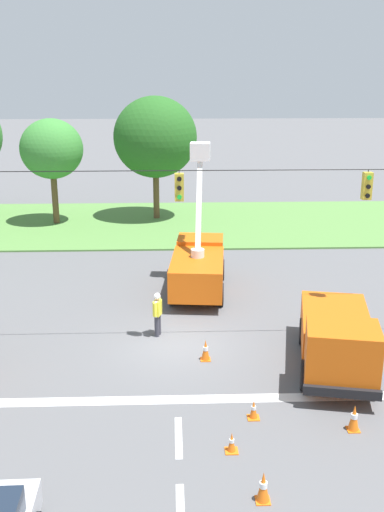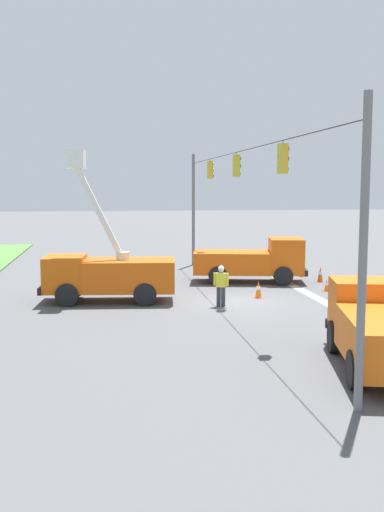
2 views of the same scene
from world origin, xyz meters
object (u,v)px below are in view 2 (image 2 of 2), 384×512
object	(u,v)px
road_worker	(221,283)
utility_truck_support_far	(254,260)
traffic_cone_foreground_left	(302,270)
traffic_cone_near_bucket	(364,288)
traffic_cone_mid_left	(258,289)
traffic_cone_mid_right	(327,285)
traffic_cone_lane_edge_a	(320,274)
utility_truck_bucket_lift	(107,272)
utility_truck_support_near	(379,328)

from	to	relation	value
road_worker	utility_truck_support_far	bearing A→B (deg)	-25.88
traffic_cone_foreground_left	traffic_cone_near_bucket	size ratio (longest dim) A/B	1.33
road_worker	traffic_cone_near_bucket	distance (m)	7.79
traffic_cone_mid_left	traffic_cone_mid_right	bearing A→B (deg)	-72.05
traffic_cone_mid_left	utility_truck_support_far	bearing A→B (deg)	-11.37
utility_truck_support_far	traffic_cone_foreground_left	distance (m)	3.71
traffic_cone_lane_edge_a	utility_truck_bucket_lift	bearing A→B (deg)	109.20
utility_truck_bucket_lift	traffic_cone_near_bucket	xyz separation A→B (m)	(0.35, -12.26, -1.08)
road_worker	traffic_cone_foreground_left	distance (m)	10.01
utility_truck_bucket_lift	utility_truck_support_far	xyz separation A→B (m)	(4.38, -7.80, -0.18)
utility_truck_bucket_lift	traffic_cone_foreground_left	world-z (taller)	utility_truck_bucket_lift
utility_truck_support_far	traffic_cone_foreground_left	size ratio (longest dim) A/B	8.06
utility_truck_support_far	traffic_cone_mid_left	world-z (taller)	utility_truck_support_far
utility_truck_bucket_lift	utility_truck_support_near	size ratio (longest dim) A/B	1.07
utility_truck_bucket_lift	traffic_cone_foreground_left	bearing A→B (deg)	-61.52
utility_truck_support_far	traffic_cone_lane_edge_a	bearing A→B (deg)	-96.68
traffic_cone_near_bucket	traffic_cone_mid_left	bearing A→B (deg)	94.35
traffic_cone_lane_edge_a	utility_truck_support_far	bearing A→B (deg)	83.32
traffic_cone_near_bucket	utility_truck_support_far	bearing A→B (deg)	47.86
road_worker	traffic_cone_mid_left	bearing A→B (deg)	-50.40
utility_truck_support_far	traffic_cone_mid_left	distance (m)	4.60
utility_truck_support_near	traffic_cone_lane_edge_a	bearing A→B (deg)	-14.33
traffic_cone_foreground_left	traffic_cone_mid_left	xyz separation A→B (m)	(-6.05, 4.14, 0.00)
utility_truck_support_far	utility_truck_support_near	bearing A→B (deg)	179.06
utility_truck_support_near	traffic_cone_foreground_left	xyz separation A→B (m)	(17.05, -3.50, -0.78)
utility_truck_support_far	road_worker	size ratio (longest dim) A/B	3.56
utility_truck_bucket_lift	traffic_cone_lane_edge_a	bearing A→B (deg)	-70.80
road_worker	traffic_cone_lane_edge_a	world-z (taller)	road_worker
traffic_cone_near_bucket	traffic_cone_foreground_left	bearing A→B (deg)	12.09
utility_truck_support_near	traffic_cone_mid_right	world-z (taller)	utility_truck_support_near
utility_truck_support_near	traffic_cone_foreground_left	bearing A→B (deg)	-11.61
traffic_cone_near_bucket	traffic_cone_mid_right	bearing A→B (deg)	62.90
traffic_cone_foreground_left	traffic_cone_near_bucket	world-z (taller)	traffic_cone_foreground_left
traffic_cone_mid_left	traffic_cone_mid_right	distance (m)	3.96
road_worker	traffic_cone_mid_right	xyz separation A→B (m)	(2.96, -5.87, -0.71)
road_worker	traffic_cone_lane_edge_a	distance (m)	8.77
utility_truck_bucket_lift	utility_truck_support_near	xyz separation A→B (m)	(-11.05, -7.55, -0.19)
road_worker	traffic_cone_foreground_left	world-z (taller)	road_worker
utility_truck_support_near	utility_truck_support_far	world-z (taller)	utility_truck_support_far
utility_truck_support_near	road_worker	world-z (taller)	utility_truck_support_near
traffic_cone_mid_right	utility_truck_support_far	bearing A→B (deg)	41.70
traffic_cone_foreground_left	utility_truck_support_near	bearing A→B (deg)	168.39
traffic_cone_mid_left	traffic_cone_near_bucket	world-z (taller)	traffic_cone_mid_left
utility_truck_bucket_lift	traffic_cone_mid_left	world-z (taller)	utility_truck_bucket_lift
utility_truck_support_near	traffic_cone_near_bucket	bearing A→B (deg)	-22.45
utility_truck_bucket_lift	traffic_cone_mid_right	distance (m)	10.79
traffic_cone_foreground_left	traffic_cone_near_bucket	distance (m)	5.77
utility_truck_bucket_lift	traffic_cone_mid_right	xyz separation A→B (m)	(1.16, -10.67, -1.07)
road_worker	traffic_cone_foreground_left	xyz separation A→B (m)	(7.80, -6.25, -0.61)
utility_truck_support_near	utility_truck_support_far	size ratio (longest dim) A/B	0.99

